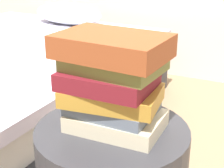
# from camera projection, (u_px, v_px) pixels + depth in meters

# --- Properties ---
(book_cream) EXTENTS (0.26, 0.18, 0.05)m
(book_cream) POSITION_uv_depth(u_px,v_px,m) (116.00, 121.00, 1.02)
(book_cream) COLOR beige
(book_cream) RESTS_ON side_table
(book_slate) EXTENTS (0.24, 0.18, 0.03)m
(book_slate) POSITION_uv_depth(u_px,v_px,m) (112.00, 106.00, 1.01)
(book_slate) COLOR slate
(book_slate) RESTS_ON book_cream
(book_ochre) EXTENTS (0.28, 0.20, 0.05)m
(book_ochre) POSITION_uv_depth(u_px,v_px,m) (114.00, 95.00, 0.99)
(book_ochre) COLOR #B7842D
(book_ochre) RESTS_ON book_slate
(book_maroon) EXTENTS (0.25, 0.19, 0.05)m
(book_maroon) POSITION_uv_depth(u_px,v_px,m) (109.00, 79.00, 0.98)
(book_maroon) COLOR maroon
(book_maroon) RESTS_ON book_ochre
(book_olive) EXTENTS (0.27, 0.20, 0.04)m
(book_olive) POSITION_uv_depth(u_px,v_px,m) (114.00, 63.00, 0.96)
(book_olive) COLOR olive
(book_olive) RESTS_ON book_maroon
(book_rust) EXTENTS (0.30, 0.21, 0.06)m
(book_rust) POSITION_uv_depth(u_px,v_px,m) (111.00, 45.00, 0.94)
(book_rust) COLOR #994723
(book_rust) RESTS_ON book_olive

